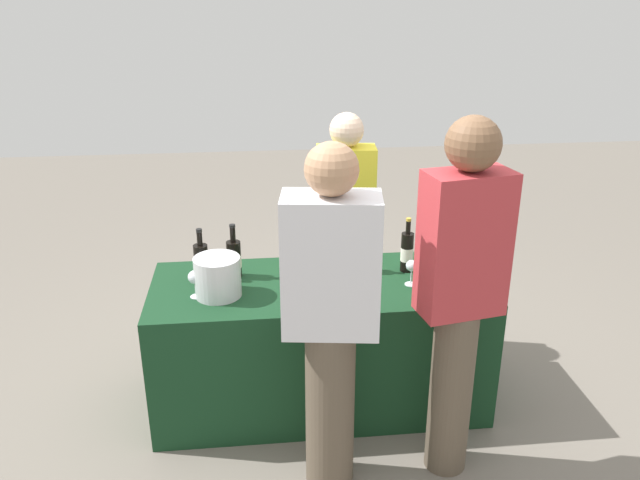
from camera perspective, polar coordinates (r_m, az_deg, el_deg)
ground_plane at (r=3.84m, az=0.00°, el=-13.95°), size 12.00×12.00×0.00m
tasting_table at (r=3.63m, az=0.00°, el=-9.17°), size 1.82×0.74×0.75m
wine_bottle_0 at (r=3.51m, az=-10.56°, el=-1.91°), size 0.08×0.08×0.29m
wine_bottle_1 at (r=3.52m, az=-7.69°, el=-1.64°), size 0.08×0.08×0.31m
wine_bottle_2 at (r=3.53m, az=-1.65°, el=-1.27°), size 0.08×0.08×0.31m
wine_bottle_3 at (r=3.54m, az=0.65°, el=-1.27°), size 0.07×0.07×0.30m
wine_bottle_4 at (r=3.55m, az=2.84°, el=-0.99°), size 0.07×0.07×0.32m
wine_bottle_5 at (r=3.58m, az=7.78°, el=-1.03°), size 0.07×0.07×0.31m
wine_glass_0 at (r=3.32m, az=-11.12°, el=-3.35°), size 0.07×0.07×0.15m
wine_glass_1 at (r=3.36m, az=0.24°, el=-2.86°), size 0.07×0.07×0.13m
wine_glass_2 at (r=3.42m, az=8.19°, el=-2.41°), size 0.06×0.06×0.14m
wine_glass_3 at (r=3.40m, az=11.33°, el=-3.00°), size 0.07×0.07×0.13m
ice_bucket at (r=3.32m, az=-9.14°, el=-3.26°), size 0.24×0.24×0.21m
server_pouring at (r=4.02m, az=2.27°, el=1.44°), size 0.37×0.23×1.55m
guest_0 at (r=2.81m, az=0.95°, el=-6.65°), size 0.44×0.28×1.67m
guest_1 at (r=2.93m, az=12.40°, el=-4.36°), size 0.40×0.27×1.76m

